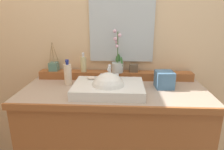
% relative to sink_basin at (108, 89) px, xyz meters
% --- Properties ---
extents(wall_back, '(3.25, 0.20, 2.69)m').
position_rel_sink_basin_xyz_m(wall_back, '(0.04, 0.49, 0.43)').
color(wall_back, beige).
rests_on(wall_back, ground).
extents(vanity_cabinet, '(1.38, 0.61, 0.88)m').
position_rel_sink_basin_xyz_m(vanity_cabinet, '(0.04, 0.08, -0.47)').
color(vanity_cabinet, '#9B552A').
rests_on(vanity_cabinet, ground).
extents(back_ledge, '(1.30, 0.10, 0.07)m').
position_rel_sink_basin_xyz_m(back_ledge, '(0.04, 0.32, 0.00)').
color(back_ledge, '#9B552A').
rests_on(back_ledge, vanity_cabinet).
extents(sink_basin, '(0.50, 0.35, 0.27)m').
position_rel_sink_basin_xyz_m(sink_basin, '(0.00, 0.00, 0.00)').
color(sink_basin, white).
rests_on(sink_basin, vanity_cabinet).
extents(soap_bar, '(0.07, 0.04, 0.02)m').
position_rel_sink_basin_xyz_m(soap_bar, '(-0.14, 0.10, 0.05)').
color(soap_bar, beige).
rests_on(soap_bar, sink_basin).
extents(potted_plant, '(0.10, 0.12, 0.35)m').
position_rel_sink_basin_xyz_m(potted_plant, '(0.06, 0.31, 0.11)').
color(potted_plant, silver).
rests_on(potted_plant, back_ledge).
extents(soap_dispenser, '(0.05, 0.05, 0.17)m').
position_rel_sink_basin_xyz_m(soap_dispenser, '(-0.23, 0.30, 0.10)').
color(soap_dispenser, '#D2C48B').
rests_on(soap_dispenser, back_ledge).
extents(reed_diffuser, '(0.08, 0.09, 0.25)m').
position_rel_sink_basin_xyz_m(reed_diffuser, '(-0.50, 0.33, 0.07)').
color(reed_diffuser, slate).
rests_on(reed_diffuser, back_ledge).
extents(trinket_box, '(0.07, 0.06, 0.06)m').
position_rel_sink_basin_xyz_m(trinket_box, '(0.19, 0.32, 0.07)').
color(trinket_box, brown).
rests_on(trinket_box, back_ledge).
extents(lotion_bottle, '(0.06, 0.06, 0.20)m').
position_rel_sink_basin_xyz_m(lotion_bottle, '(-0.33, 0.16, 0.06)').
color(lotion_bottle, beige).
rests_on(lotion_bottle, vanity_cabinet).
extents(tissue_box, '(0.14, 0.14, 0.13)m').
position_rel_sink_basin_xyz_m(tissue_box, '(0.42, 0.13, 0.03)').
color(tissue_box, teal).
rests_on(tissue_box, vanity_cabinet).
extents(mirror, '(0.54, 0.02, 0.55)m').
position_rel_sink_basin_xyz_m(mirror, '(0.09, 0.38, 0.39)').
color(mirror, silver).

